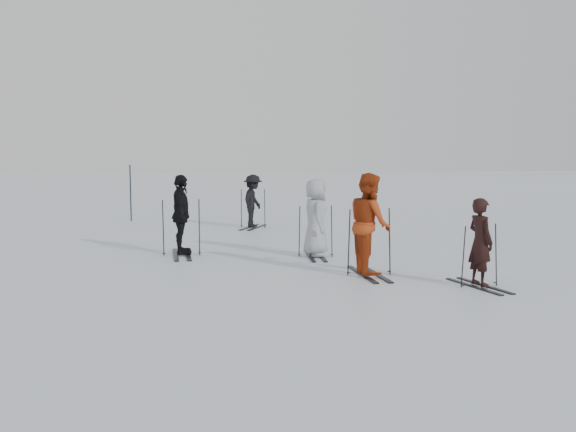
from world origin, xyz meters
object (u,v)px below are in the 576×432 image
object	(u,v)px
skier_near_dark	(480,243)
skier_uphill_far	(253,202)
skier_uphill_left	(181,216)
piste_marker	(131,193)
skier_red	(370,225)
skier_grey	(316,218)

from	to	relation	value
skier_near_dark	skier_uphill_far	size ratio (longest dim) A/B	0.95
skier_near_dark	skier_uphill_left	size ratio (longest dim) A/B	0.85
skier_uphill_left	piste_marker	size ratio (longest dim) A/B	0.95
skier_red	skier_uphill_left	world-z (taller)	skier_red
skier_uphill_far	skier_near_dark	bearing A→B (deg)	-137.05
skier_uphill_far	skier_uphill_left	bearing A→B (deg)	-178.44
skier_red	piste_marker	xyz separation A→B (m)	(-5.77, 10.63, -0.01)
skier_near_dark	skier_uphill_far	bearing A→B (deg)	5.70
skier_near_dark	skier_red	xyz separation A→B (m)	(-1.69, 1.35, 0.21)
skier_near_dark	skier_uphill_left	world-z (taller)	skier_uphill_left
skier_red	piste_marker	bearing A→B (deg)	25.41
skier_red	skier_near_dark	bearing A→B (deg)	-131.80
skier_grey	skier_uphill_left	xyz separation A→B (m)	(-3.08, 0.60, 0.04)
skier_uphill_far	piste_marker	distance (m)	4.81
skier_grey	piste_marker	bearing A→B (deg)	34.30
skier_uphill_left	skier_near_dark	bearing A→B (deg)	-131.75
skier_near_dark	skier_uphill_left	distance (m)	6.91
skier_grey	piste_marker	size ratio (longest dim) A/B	0.91
skier_red	skier_uphill_far	world-z (taller)	skier_red
skier_red	skier_uphill_left	xyz separation A→B (m)	(-3.76, 2.89, -0.06)
skier_red	skier_uphill_far	bearing A→B (deg)	8.69
skier_uphill_far	piste_marker	size ratio (longest dim) A/B	0.85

